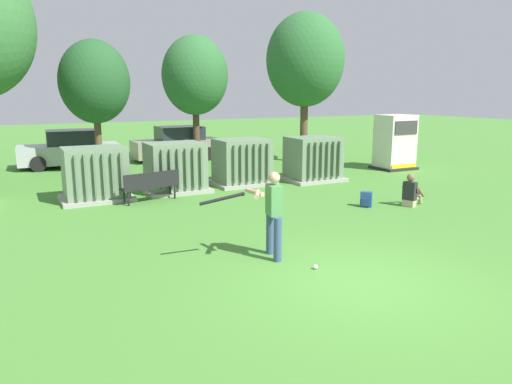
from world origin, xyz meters
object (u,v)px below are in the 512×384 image
Objects in this scene: park_bench at (151,184)px; parked_car_leftmost at (70,150)px; backpack at (366,199)px; sports_ball at (315,267)px; batter at (271,210)px; transformer_east at (313,159)px; transformer_mid_west at (175,168)px; transformer_west at (95,175)px; parked_car_left_of_center at (178,144)px; generator_enclosure at (395,142)px; seated_spectator at (411,193)px; transformer_mid_east at (242,162)px.

parked_car_leftmost is at bearing 98.96° from park_bench.
backpack is (5.36, -3.44, -0.32)m from park_bench.
park_bench is at bearing 100.15° from sports_ball.
batter is at bearing 114.46° from sports_ball.
transformer_east reaches higher than backpack.
sports_ball is at bearing -89.21° from transformer_mid_west.
transformer_west is 1.21× the size of batter.
transformer_mid_west is at bearing -108.46° from parked_car_left_of_center.
generator_enclosure reaches higher than sports_ball.
batter is (2.25, -7.04, 0.19)m from transformer_west.
transformer_east is 1.21× the size of batter.
batter is 6.18m from seated_spectator.
transformer_mid_east is 7.16m from parked_car_left_of_center.
backpack is at bearing 40.78° from sports_ball.
transformer_east is at bearing 77.06° from backpack.
seated_spectator is 14.72m from parked_car_leftmost.
parked_car_left_of_center is at bearing 98.52° from backpack.
transformer_mid_east is 4.77× the size of backpack.
transformer_mid_east is 5.08m from backpack.
batter is 0.41× the size of parked_car_leftmost.
generator_enclosure is 25.56× the size of sports_ball.
backpack is 13.66m from parked_car_leftmost.
transformer_west is at bearing -90.75° from parked_car_leftmost.
transformer_west reaches higher than backpack.
transformer_mid_east and parked_car_left_of_center have the same top height.
parked_car_leftmost is (-7.67, 7.63, -0.04)m from transformer_east.
transformer_mid_east is at bearing 3.19° from transformer_mid_west.
parked_car_leftmost and parked_car_left_of_center have the same top height.
parked_car_left_of_center is (-2.76, 7.64, -0.04)m from transformer_east.
transformer_mid_west is at bearing 3.63° from transformer_west.
park_bench is at bearing 97.71° from batter.
transformer_mid_west is 7.70m from parked_car_left_of_center.
batter is (-10.16, -7.60, -0.16)m from generator_enclosure.
seated_spectator is at bearing -43.08° from transformer_mid_west.
batter is at bearing -72.29° from transformer_west.
parked_car_left_of_center is at bearing 103.69° from seated_spectator.
parked_car_left_of_center is at bearing 0.13° from parked_car_leftmost.
sports_ball is 15.67m from parked_car_leftmost.
seated_spectator reaches higher than sports_ball.
batter is 19.33× the size of sports_ball.
generator_enclosure is at bearing -29.24° from parked_car_leftmost.
parked_car_left_of_center reaches higher than backpack.
park_bench is (1.43, -1.01, -0.25)m from transformer_west.
transformer_mid_east is 6.03m from seated_spectator.
transformer_mid_east is 3.89m from park_bench.
batter is at bearing -160.04° from seated_spectator.
transformer_west is 7.39m from batter.
transformer_mid_west is at bearing 45.88° from park_bench.
sports_ball is at bearing -123.08° from transformer_east.
park_bench is at bearing -112.87° from parked_car_left_of_center.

